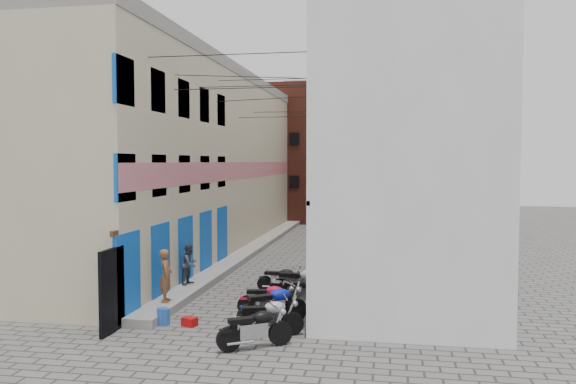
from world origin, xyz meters
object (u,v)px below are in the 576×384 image
Objects in this scene: motorcycle_b at (267,315)px; motorcycle_c at (273,303)px; person_b at (190,264)px; person_a at (166,276)px; motorcycle_g at (281,278)px; motorcycle_a at (255,326)px; motorcycle_d at (268,297)px; water_jug_near at (162,316)px; motorcycle_e at (301,290)px; water_jug_far at (165,317)px; motorcycle_f at (302,281)px; red_crate at (190,322)px.

motorcycle_c reaches higher than motorcycle_b.
motorcycle_c is 4.90m from person_b.
person_a is (-3.51, 1.93, 0.50)m from motorcycle_b.
person_a is (-2.95, -2.89, 0.55)m from motorcycle_g.
motorcycle_a is at bearing -149.88° from person_a.
motorcycle_d is 1.28× the size of person_b.
motorcycle_a is 4.12× the size of water_jug_near.
water_jug_near is at bearing -148.25° from motorcycle_a.
motorcycle_b is 0.92× the size of motorcycle_c.
motorcycle_g is 1.20× the size of person_b.
motorcycle_e is at bearing 141.14° from motorcycle_a.
person_a is at bearing -81.96° from motorcycle_e.
motorcycle_b is at bearing -9.55° from water_jug_far.
motorcycle_a is 1.00× the size of motorcycle_b.
motorcycle_d is at bearing 3.22° from motorcycle_g.
motorcycle_c reaches higher than motorcycle_a.
motorcycle_c is 4.49× the size of water_jug_near.
motorcycle_b is at bearing -1.75° from motorcycle_f.
motorcycle_g is 4.66m from red_crate.
person_a reaches higher than red_crate.
person_b is at bearing -16.30° from person_a.
motorcycle_e is 4.07m from person_a.
motorcycle_f is at bearing 143.48° from motorcycle_a.
motorcycle_f is at bearing 52.21° from red_crate.
person_a is 1.74m from water_jug_far.
water_jug_far is at bearing -118.07° from motorcycle_b.
person_b is at bearing -95.18° from motorcycle_f.
person_b is (-3.58, 3.32, 0.36)m from motorcycle_c.
motorcycle_d is 4.08m from person_b.
person_b reaches higher than red_crate.
water_jug_far is at bearing -158.06° from person_b.
motorcycle_f is (0.38, 2.76, 0.02)m from motorcycle_c.
motorcycle_a is 1.05× the size of motorcycle_d.
motorcycle_e is (0.80, 1.03, 0.02)m from motorcycle_d.
person_a is at bearing -137.35° from motorcycle_b.
motorcycle_c is 5.45× the size of red_crate.
red_crate is (0.78, 0.00, -0.11)m from water_jug_near.
red_crate is (-2.25, 0.50, -0.43)m from motorcycle_b.
motorcycle_e is 1.17× the size of person_a.
motorcycle_d is 1.99m from motorcycle_f.
motorcycle_d is 2.96m from water_jug_far.
water_jug_far is at bearing -178.72° from person_a.
motorcycle_b is 1.35× the size of person_b.
motorcycle_c is 2.96m from water_jug_far.
motorcycle_c is at bearing 10.57° from water_jug_far.
person_b is at bearing -115.79° from motorcycle_e.
motorcycle_b reaches higher than red_crate.
motorcycle_b is 1.05× the size of motorcycle_d.
motorcycle_d is 4.78× the size of red_crate.
person_a reaches higher than motorcycle_c.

